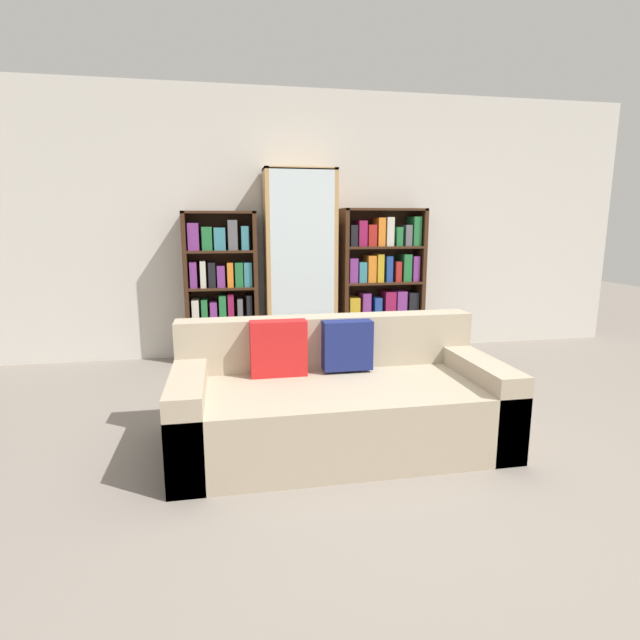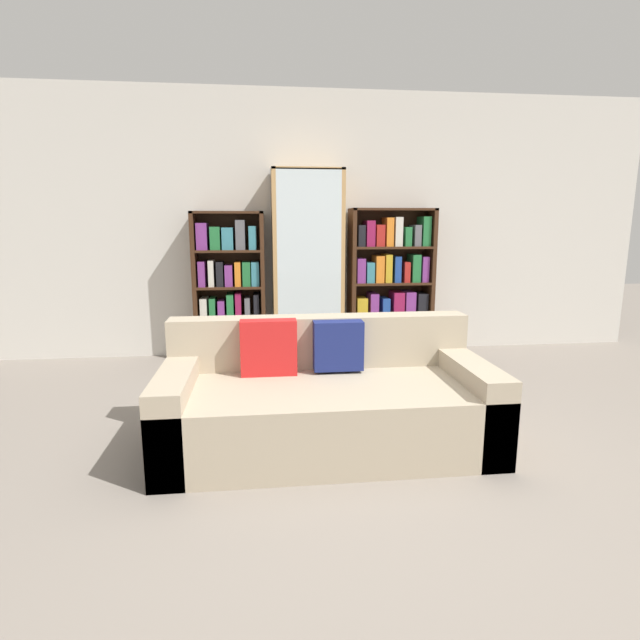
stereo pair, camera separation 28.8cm
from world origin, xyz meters
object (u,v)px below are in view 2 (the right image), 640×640
(wine_bottle, at_px, (354,355))
(display_cabinet, at_px, (308,266))
(bookshelf_right, at_px, (391,285))
(bookshelf_left, at_px, (230,289))
(couch, at_px, (326,402))

(wine_bottle, bearing_deg, display_cabinet, 122.03)
(bookshelf_right, xyz_separation_m, wine_bottle, (-0.50, -0.62, -0.57))
(bookshelf_right, bearing_deg, wine_bottle, -128.84)
(display_cabinet, bearing_deg, bookshelf_left, 178.87)
(bookshelf_left, height_order, wine_bottle, bookshelf_left)
(couch, distance_m, display_cabinet, 2.21)
(couch, relative_size, display_cabinet, 1.06)
(couch, xyz_separation_m, display_cabinet, (0.08, 2.11, 0.67))
(bookshelf_left, relative_size, display_cabinet, 0.78)
(couch, distance_m, bookshelf_left, 2.28)
(bookshelf_left, xyz_separation_m, wine_bottle, (1.17, -0.62, -0.56))
(display_cabinet, xyz_separation_m, bookshelf_right, (0.88, 0.02, -0.21))
(bookshelf_left, height_order, display_cabinet, display_cabinet)
(couch, distance_m, bookshelf_right, 2.37)
(wine_bottle, bearing_deg, bookshelf_right, 51.16)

